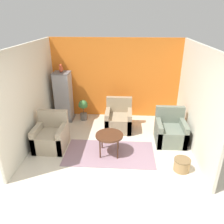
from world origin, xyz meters
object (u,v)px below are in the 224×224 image
Objects in this scene: armchair_left at (51,137)px; armchair_right at (170,132)px; potted_plant at (83,108)px; armchair_middle at (119,120)px; coffee_table at (109,137)px; wicker_basket at (182,164)px; birdcage at (64,97)px; parrot at (61,68)px.

armchair_left is 3.08m from armchair_right.
armchair_right is (3.05, 0.45, 0.00)m from armchair_left.
armchair_middle is at bearing -25.81° from potted_plant.
armchair_middle is at bearing 33.08° from armchair_left.
coffee_table is 0.73× the size of armchair_right.
armchair_right is at bearing 22.98° from coffee_table.
armchair_middle reaches higher than wicker_basket.
coffee_table is at bearing -157.02° from armchair_right.
armchair_left is (-1.49, 0.20, -0.18)m from coffee_table.
armchair_left is at bearing -146.92° from armchair_middle.
armchair_right is 1.19m from wicker_basket.
armchair_left is 1.72m from birdcage.
coffee_table is at bearing 161.98° from wicker_basket.
armchair_left and armchair_right have the same top height.
armchair_right is 3.62m from parrot.
parrot is at bearing 178.67° from potted_plant.
potted_plant is at bearing 72.55° from armchair_left.
birdcage reaches higher than wicker_basket.
coffee_table is 0.43× the size of birdcage.
parrot is 0.38× the size of potted_plant.
armchair_right is 2.53× the size of wicker_basket.
wicker_basket is at bearing -18.02° from coffee_table.
birdcage reaches higher than potted_plant.
birdcage is (-0.09, 1.65, 0.47)m from armchair_left.
potted_plant reaches higher than coffee_table.
armchair_right is at bearing 92.88° from wicker_basket.
parrot is at bearing 143.27° from wicker_basket.
birdcage is at bearing 143.30° from wicker_basket.
armchair_left reaches higher than potted_plant.
parrot is at bearing 130.37° from coffee_table.
parrot reaches higher than armchair_left.
birdcage is at bearing 178.87° from potted_plant.
wicker_basket is (2.59, -2.37, -0.25)m from potted_plant.
birdcage is 4.03m from wicker_basket.
coffee_table is at bearing -62.10° from potted_plant.
armchair_middle is (0.17, 1.29, -0.18)m from coffee_table.
armchair_middle is at bearing 82.39° from coffee_table.
coffee_table is 0.73× the size of armchair_left.
armchair_left is 2.53× the size of wicker_basket.
armchair_left is at bearing -107.45° from potted_plant.
potted_plant is at bearing 117.90° from coffee_table.
armchair_left is 1.35× the size of potted_plant.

